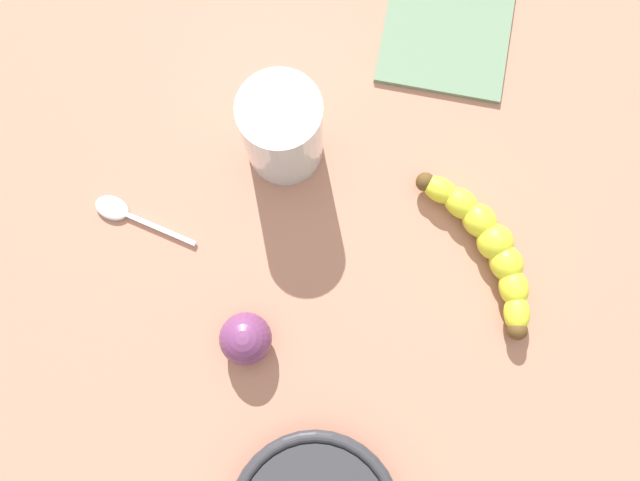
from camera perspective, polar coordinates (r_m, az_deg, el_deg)
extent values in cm
cube|color=#AE735D|center=(63.27, 4.12, -2.84)|extent=(120.00, 120.00, 3.00)
ellipsoid|color=yellow|center=(62.32, 17.81, -6.41)|extent=(4.15, 3.22, 2.47)
ellipsoid|color=yellow|center=(62.49, 17.55, -4.17)|extent=(3.80, 2.96, 2.83)
ellipsoid|color=yellow|center=(62.62, 16.91, -2.01)|extent=(4.12, 3.68, 3.18)
ellipsoid|color=yellow|center=(62.70, 15.91, 0.00)|extent=(4.64, 4.53, 3.53)
ellipsoid|color=yellow|center=(62.73, 14.59, 1.82)|extent=(4.78, 4.58, 3.18)
ellipsoid|color=yellow|center=(62.71, 12.97, 3.38)|extent=(4.65, 4.54, 2.83)
ellipsoid|color=yellow|center=(62.64, 11.10, 4.64)|extent=(4.27, 4.42, 2.47)
sphere|color=#513819|center=(62.22, 17.85, -7.94)|extent=(1.94, 1.94, 1.94)
sphere|color=#513819|center=(62.60, 9.76, 5.38)|extent=(1.94, 1.94, 1.94)
cylinder|color=silver|center=(59.68, -3.53, 10.16)|extent=(7.82, 7.82, 10.77)
cylinder|color=#E6BF68|center=(60.03, -3.50, 10.03)|extent=(7.32, 7.32, 9.50)
sphere|color=#6B3360|center=(58.94, -6.93, -9.04)|extent=(5.00, 5.00, 5.00)
ellipsoid|color=silver|center=(65.91, -18.77, 2.88)|extent=(4.00, 4.33, 0.80)
cube|color=silver|center=(64.10, -14.87, 1.18)|extent=(5.17, 7.32, 0.25)
cube|color=slate|center=(71.35, 11.70, 18.72)|extent=(18.79, 18.01, 0.60)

